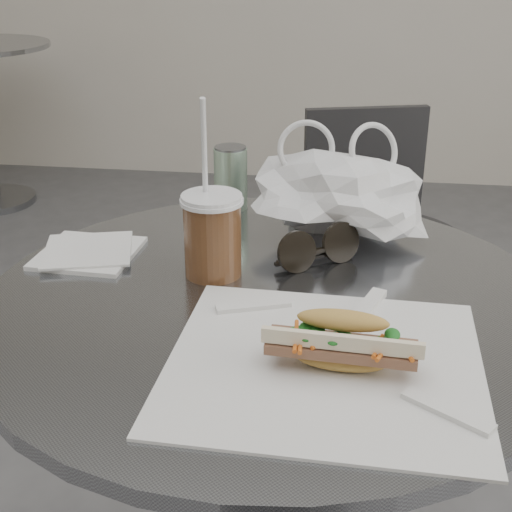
# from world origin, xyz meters

# --- Properties ---
(cafe_table) EXTENTS (0.76, 0.76, 0.74)m
(cafe_table) POSITION_xyz_m (0.00, 0.20, 0.47)
(cafe_table) COLOR slate
(cafe_table) RESTS_ON ground
(chair_far) EXTENTS (0.41, 0.44, 0.77)m
(chair_far) POSITION_xyz_m (0.17, 1.06, 0.35)
(chair_far) COLOR #313134
(chair_far) RESTS_ON ground
(sandwich_paper) EXTENTS (0.35, 0.33, 0.00)m
(sandwich_paper) POSITION_xyz_m (0.08, 0.04, 0.74)
(sandwich_paper) COLOR white
(sandwich_paper) RESTS_ON cafe_table
(banh_mi) EXTENTS (0.20, 0.09, 0.07)m
(banh_mi) POSITION_xyz_m (0.09, 0.04, 0.77)
(banh_mi) COLOR gold
(banh_mi) RESTS_ON sandwich_paper
(iced_coffee) EXTENTS (0.09, 0.09, 0.25)m
(iced_coffee) POSITION_xyz_m (-0.09, 0.25, 0.80)
(iced_coffee) COLOR brown
(iced_coffee) RESTS_ON cafe_table
(sunglasses) EXTENTS (0.12, 0.10, 0.06)m
(sunglasses) POSITION_xyz_m (0.05, 0.30, 0.76)
(sunglasses) COLOR black
(sunglasses) RESTS_ON cafe_table
(plastic_bag) EXTENTS (0.30, 0.26, 0.13)m
(plastic_bag) POSITION_xyz_m (0.07, 0.42, 0.80)
(plastic_bag) COLOR silver
(plastic_bag) RESTS_ON cafe_table
(napkin_stack) EXTENTS (0.15, 0.15, 0.01)m
(napkin_stack) POSITION_xyz_m (-0.28, 0.29, 0.74)
(napkin_stack) COLOR white
(napkin_stack) RESTS_ON cafe_table
(drink_can) EXTENTS (0.06, 0.06, 0.11)m
(drink_can) POSITION_xyz_m (-0.11, 0.52, 0.79)
(drink_can) COLOR #5C9E68
(drink_can) RESTS_ON cafe_table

